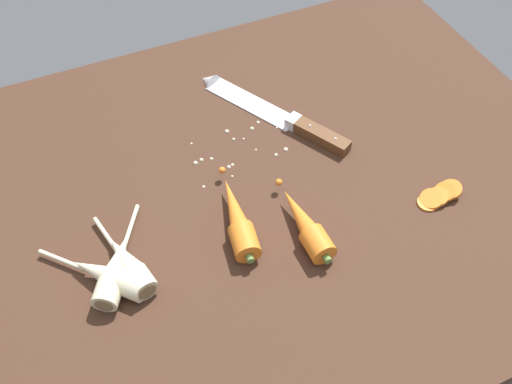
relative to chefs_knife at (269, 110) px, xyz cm
name	(u,v)px	position (x,y,z in cm)	size (l,w,h in cm)	color
ground_plane	(251,197)	(-10.78, -16.22, -2.65)	(120.00, 90.00, 4.00)	#42281C
chefs_knife	(269,110)	(0.00, 0.00, 0.00)	(19.44, 32.15, 4.18)	silver
whole_carrot	(238,219)	(-16.00, -22.64, 1.45)	(6.46, 19.69, 4.20)	orange
whole_carrot_second	(306,225)	(-6.51, -28.15, 1.45)	(4.23, 18.07, 4.20)	orange
parsnip_front	(129,265)	(-34.46, -23.80, 1.33)	(6.25, 17.93, 4.00)	beige
parsnip_mid_left	(108,276)	(-37.78, -24.48, 1.33)	(14.55, 15.52, 4.00)	beige
parsnip_mid_right	(116,270)	(-36.50, -23.81, 1.33)	(11.86, 17.36, 4.00)	beige
carrot_slice_stack	(439,196)	(17.31, -31.09, 0.19)	(8.22, 3.97, 2.66)	orange
mince_crumbs	(240,146)	(-8.63, -6.24, -0.29)	(20.58, 11.64, 0.88)	beige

